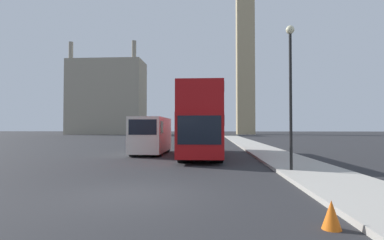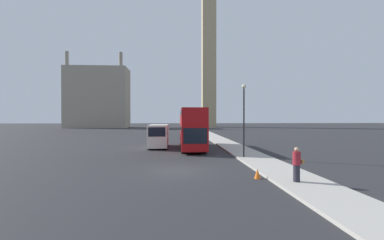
# 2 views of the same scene
# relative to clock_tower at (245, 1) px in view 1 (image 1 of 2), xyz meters

# --- Properties ---
(ground_plane) EXTENTS (300.00, 300.00, 0.00)m
(ground_plane) POSITION_rel_clock_tower_xyz_m (-12.19, -79.99, -39.56)
(ground_plane) COLOR #28282B
(sidewalk_strip) EXTENTS (2.98, 120.00, 0.15)m
(sidewalk_strip) POSITION_rel_clock_tower_xyz_m (-5.70, -79.99, -39.48)
(sidewalk_strip) COLOR #ADA89E
(sidewalk_strip) RESTS_ON ground_plane
(clock_tower) EXTENTS (5.46, 5.63, 77.17)m
(clock_tower) POSITION_rel_clock_tower_xyz_m (0.00, 0.00, 0.00)
(clock_tower) COLOR tan
(clock_tower) RESTS_ON ground_plane
(building_block_distant) EXTENTS (21.04, 10.10, 25.85)m
(building_block_distant) POSITION_rel_clock_tower_xyz_m (-40.12, -3.63, -28.92)
(building_block_distant) COLOR #9E937F
(building_block_distant) RESTS_ON ground_plane
(red_double_decker_bus) EXTENTS (2.51, 10.63, 4.40)m
(red_double_decker_bus) POSITION_rel_clock_tower_xyz_m (-10.53, -68.28, -37.10)
(red_double_decker_bus) COLOR #A80F11
(red_double_decker_bus) RESTS_ON ground_plane
(white_van) EXTENTS (2.15, 5.62, 2.64)m
(white_van) POSITION_rel_clock_tower_xyz_m (-14.30, -66.94, -38.15)
(white_van) COLOR silver
(white_van) RESTS_ON ground_plane
(street_lamp) EXTENTS (0.36, 0.36, 6.10)m
(street_lamp) POSITION_rel_clock_tower_xyz_m (-6.59, -75.55, -35.44)
(street_lamp) COLOR black
(street_lamp) RESTS_ON sidewalk_strip
(traffic_cone) EXTENTS (0.36, 0.36, 0.55)m
(traffic_cone) POSITION_rel_clock_tower_xyz_m (-7.68, -82.54, -39.28)
(traffic_cone) COLOR orange
(traffic_cone) RESTS_ON ground_plane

